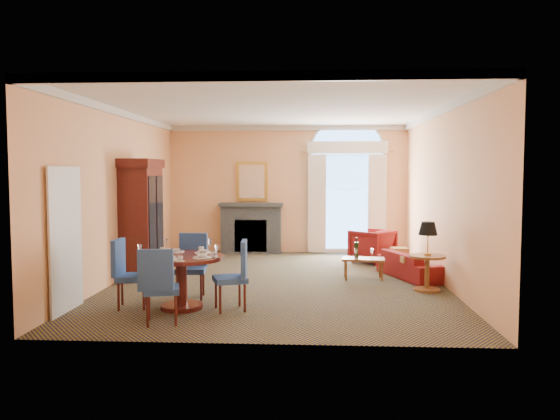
# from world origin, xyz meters

# --- Properties ---
(ground) EXTENTS (7.50, 7.50, 0.00)m
(ground) POSITION_xyz_m (0.00, 0.00, 0.00)
(ground) COLOR #111034
(ground) RESTS_ON ground
(room_envelope) EXTENTS (6.04, 7.52, 3.45)m
(room_envelope) POSITION_xyz_m (-0.03, 0.67, 2.51)
(room_envelope) COLOR #FDB579
(room_envelope) RESTS_ON ground
(armoire) EXTENTS (0.66, 1.17, 2.29)m
(armoire) POSITION_xyz_m (-2.72, 0.39, 1.10)
(armoire) COLOR #3E120E
(armoire) RESTS_ON ground
(dining_table) EXTENTS (1.26, 1.26, 0.99)m
(dining_table) POSITION_xyz_m (-1.32, -2.13, 0.59)
(dining_table) COLOR #3E120E
(dining_table) RESTS_ON ground
(dining_chair_north) EXTENTS (0.50, 0.50, 1.04)m
(dining_chair_north) POSITION_xyz_m (-1.33, -1.35, 0.59)
(dining_chair_north) COLOR #23468C
(dining_chair_north) RESTS_ON ground
(dining_chair_south) EXTENTS (0.56, 0.56, 1.04)m
(dining_chair_south) POSITION_xyz_m (-1.40, -3.04, 0.59)
(dining_chair_south) COLOR #23468C
(dining_chair_south) RESTS_ON ground
(dining_chair_east) EXTENTS (0.59, 0.59, 1.04)m
(dining_chair_east) POSITION_xyz_m (-0.48, -2.19, 0.59)
(dining_chair_east) COLOR #23468C
(dining_chair_east) RESTS_ON ground
(dining_chair_west) EXTENTS (0.54, 0.54, 1.04)m
(dining_chair_west) POSITION_xyz_m (-2.17, -2.12, 0.59)
(dining_chair_west) COLOR #23468C
(dining_chair_west) RESTS_ON ground
(sofa) EXTENTS (1.20, 1.82, 0.49)m
(sofa) POSITION_xyz_m (2.55, 0.49, 0.25)
(sofa) COLOR maroon
(sofa) RESTS_ON ground
(armchair) EXTENTS (1.15, 1.15, 0.75)m
(armchair) POSITION_xyz_m (1.99, 2.23, 0.38)
(armchair) COLOR maroon
(armchair) RESTS_ON ground
(coffee_table) EXTENTS (0.83, 0.52, 0.79)m
(coffee_table) POSITION_xyz_m (1.59, 0.29, 0.40)
(coffee_table) COLOR brown
(coffee_table) RESTS_ON ground
(side_table) EXTENTS (0.62, 0.62, 1.17)m
(side_table) POSITION_xyz_m (2.60, -0.69, 0.72)
(side_table) COLOR brown
(side_table) RESTS_ON ground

